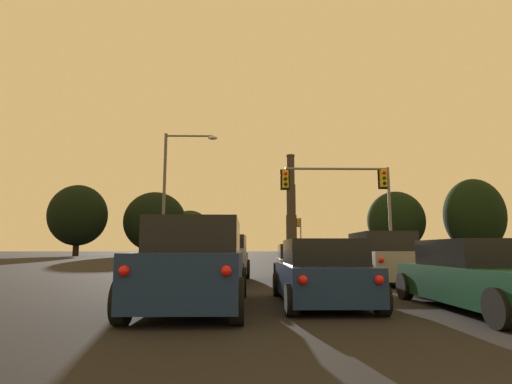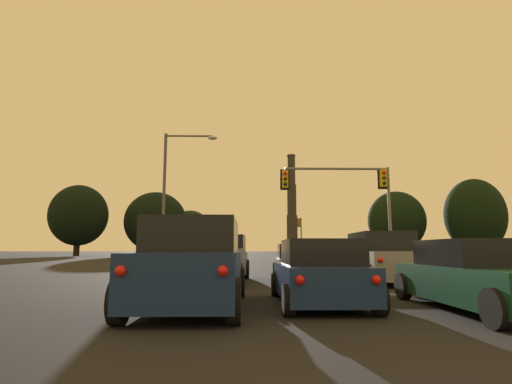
% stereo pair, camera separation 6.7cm
% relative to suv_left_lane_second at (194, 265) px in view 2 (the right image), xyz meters
% --- Properties ---
extents(suv_left_lane_second, '(2.12, 4.91, 1.86)m').
position_rel_suv_left_lane_second_xyz_m(suv_left_lane_second, '(0.00, 0.00, 0.00)').
color(suv_left_lane_second, navy).
rests_on(suv_left_lane_second, ground_plane).
extents(suv_right_lane_front, '(2.21, 4.94, 1.86)m').
position_rel_suv_left_lane_second_xyz_m(suv_right_lane_front, '(6.09, 6.24, 0.00)').
color(suv_right_lane_front, gray).
rests_on(suv_right_lane_front, ground_plane).
extents(sedan_center_lane_front, '(2.12, 4.75, 1.43)m').
position_rel_suv_left_lane_second_xyz_m(sedan_center_lane_front, '(3.15, 7.17, -0.23)').
color(sedan_center_lane_front, gray).
rests_on(sedan_center_lane_front, ground_plane).
extents(hatchback_center_lane_second, '(1.93, 4.11, 1.44)m').
position_rel_suv_left_lane_second_xyz_m(hatchback_center_lane_second, '(2.74, 0.40, -0.23)').
color(hatchback_center_lane_second, navy).
rests_on(hatchback_center_lane_second, ground_plane).
extents(pickup_truck_left_lane_front, '(2.43, 5.59, 1.82)m').
position_rel_suv_left_lane_second_xyz_m(pickup_truck_left_lane_front, '(-0.01, 6.70, -0.09)').
color(pickup_truck_left_lane_front, '#4C4F54').
rests_on(pickup_truck_left_lane_front, ground_plane).
extents(sedan_right_lane_second, '(2.01, 4.72, 1.43)m').
position_rel_suv_left_lane_second_xyz_m(sedan_right_lane_second, '(5.86, -0.51, -0.23)').
color(sedan_right_lane_second, '#0F3823').
rests_on(sedan_right_lane_second, ground_plane).
extents(traffic_light_far_right, '(0.78, 0.50, 5.77)m').
position_rel_suv_left_lane_second_xyz_m(traffic_light_far_right, '(8.55, 48.73, 2.89)').
color(traffic_light_far_right, slate).
rests_on(traffic_light_far_right, ground_plane).
extents(traffic_light_overhead_right, '(6.63, 0.50, 6.10)m').
position_rel_suv_left_lane_second_xyz_m(traffic_light_overhead_right, '(7.29, 14.56, 3.81)').
color(traffic_light_overhead_right, slate).
rests_on(traffic_light_overhead_right, ground_plane).
extents(street_lamp, '(3.54, 0.36, 8.90)m').
position_rel_suv_left_lane_second_xyz_m(street_lamp, '(-3.85, 17.26, 4.57)').
color(street_lamp, '#56565B').
rests_on(street_lamp, ground_plane).
extents(smokestack, '(6.81, 6.81, 39.59)m').
position_rel_suv_left_lane_second_xyz_m(smokestack, '(18.40, 150.25, 14.63)').
color(smokestack, '#2B2722').
rests_on(smokestack, ground_plane).
extents(treeline_center_right, '(11.56, 10.41, 13.06)m').
position_rel_suv_left_lane_second_xyz_m(treeline_center_right, '(31.31, 72.08, 6.12)').
color(treeline_center_right, black).
rests_on(treeline_center_right, ground_plane).
extents(treeline_far_right, '(12.38, 11.15, 12.81)m').
position_rel_suv_left_lane_second_xyz_m(treeline_far_right, '(-17.73, 72.18, 5.94)').
color(treeline_far_right, black).
rests_on(treeline_far_right, ground_plane).
extents(treeline_center_left, '(11.30, 10.17, 14.88)m').
position_rel_suv_left_lane_second_xyz_m(treeline_center_left, '(44.76, 67.24, 6.84)').
color(treeline_center_left, black).
rests_on(treeline_center_left, ground_plane).
extents(treeline_far_left, '(10.97, 9.87, 13.53)m').
position_rel_suv_left_lane_second_xyz_m(treeline_far_left, '(-31.40, 67.91, 6.83)').
color(treeline_far_left, black).
rests_on(treeline_far_left, ground_plane).
extents(treeline_left_mid, '(8.10, 7.29, 9.11)m').
position_rel_suv_left_lane_second_xyz_m(treeline_left_mid, '(-10.68, 72.39, 4.15)').
color(treeline_left_mid, black).
rests_on(treeline_left_mid, ground_plane).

